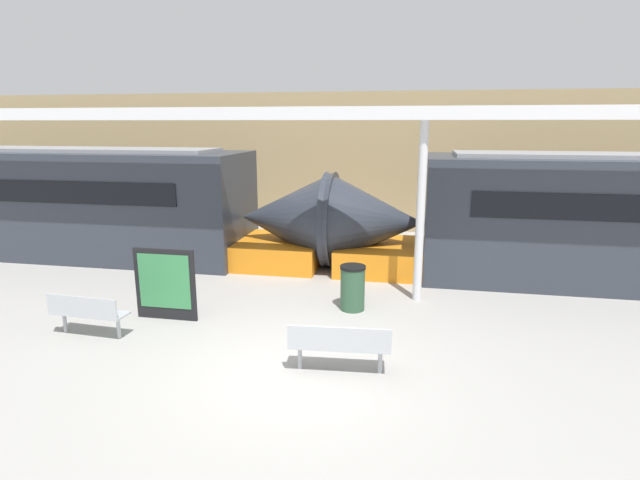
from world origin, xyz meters
TOP-DOWN VIEW (x-y plane):
  - ground_plane at (0.00, 0.00)m, footprint 60.00×60.00m
  - station_wall at (0.00, 11.23)m, footprint 56.00×0.20m
  - train_right at (-10.01, 6.15)m, footprint 19.28×2.93m
  - bench_near at (0.77, 0.13)m, footprint 1.66×0.56m
  - bench_far at (-4.05, 0.61)m, footprint 1.50×0.53m
  - trash_bin at (0.63, 2.95)m, footprint 0.55×0.55m
  - poster_board at (-3.03, 1.71)m, footprint 1.29×0.07m
  - support_column_near at (1.99, 3.83)m, footprint 0.19×0.19m
  - canopy_beam at (1.99, 3.83)m, footprint 28.00×0.60m

SIDE VIEW (x-z plane):
  - ground_plane at x=0.00m, z-range 0.00..0.00m
  - trash_bin at x=0.63m, z-range 0.00..0.98m
  - bench_far at x=-4.05m, z-range 0.09..0.92m
  - bench_near at x=0.77m, z-range 0.09..0.93m
  - poster_board at x=-3.03m, z-range 0.01..1.48m
  - train_right at x=-10.01m, z-range -0.08..3.12m
  - support_column_near at x=1.99m, z-range 0.00..3.98m
  - station_wall at x=0.00m, z-range 0.00..5.00m
  - canopy_beam at x=1.99m, z-range 3.98..4.26m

